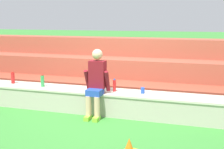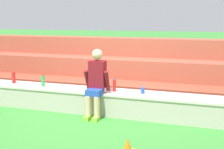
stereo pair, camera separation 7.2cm
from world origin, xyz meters
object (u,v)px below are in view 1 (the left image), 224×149
plastic_cup_middle (143,90)px  sports_cone (129,147)px  water_bottle_center_gap (43,81)px  water_bottle_mid_right (13,78)px  water_bottle_near_left (114,85)px  person_left_of_center (96,82)px

plastic_cup_middle → sports_cone: (0.17, -1.77, -0.39)m
plastic_cup_middle → sports_cone: size_ratio=0.45×
water_bottle_center_gap → water_bottle_mid_right: size_ratio=1.00×
water_bottle_center_gap → sports_cone: 2.95m
water_bottle_near_left → plastic_cup_middle: size_ratio=2.13×
person_left_of_center → sports_cone: bearing=-55.1°
water_bottle_center_gap → water_bottle_mid_right: bearing=173.4°
sports_cone → plastic_cup_middle: bearing=95.5°
water_bottle_center_gap → water_bottle_near_left: size_ratio=1.04×
person_left_of_center → water_bottle_center_gap: bearing=169.9°
water_bottle_center_gap → water_bottle_mid_right: 0.82m
person_left_of_center → sports_cone: size_ratio=5.07×
sports_cone → person_left_of_center: bearing=124.9°
water_bottle_mid_right → plastic_cup_middle: 2.99m
water_bottle_near_left → water_bottle_mid_right: 2.41m
water_bottle_near_left → water_bottle_mid_right: water_bottle_mid_right is taller
person_left_of_center → plastic_cup_middle: 0.93m
water_bottle_center_gap → plastic_cup_middle: bearing=1.5°
person_left_of_center → water_bottle_mid_right: 2.16m
water_bottle_near_left → sports_cone: size_ratio=0.97×
water_bottle_mid_right → person_left_of_center: bearing=-8.7°
plastic_cup_middle → sports_cone: plastic_cup_middle is taller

